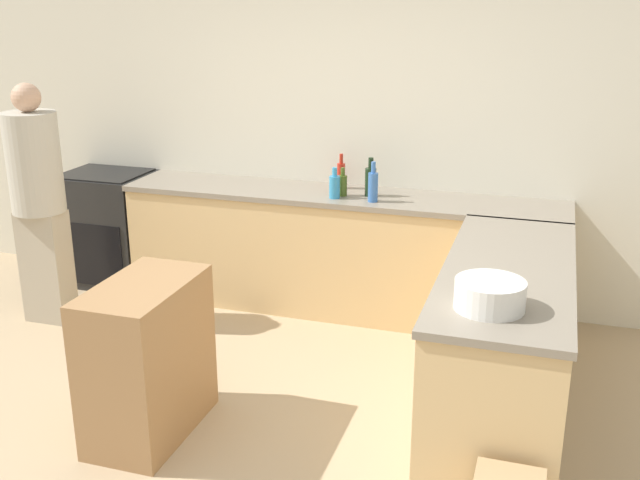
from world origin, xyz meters
The scene contains 13 objects.
ground_plane centered at (0.00, 0.00, 0.00)m, with size 14.00×14.00×0.00m, color tan.
wall_back centered at (0.00, 2.28, 1.35)m, with size 8.00×0.06×2.70m.
counter_back centered at (0.00, 1.96, 0.46)m, with size 3.31×0.62×0.92m.
counter_peninsula centered at (1.31, 0.72, 0.46)m, with size 0.69×1.92×0.92m.
range_oven centered at (-2.01, 1.96, 0.47)m, with size 0.71×0.59×0.94m.
island_table centered at (-0.52, 0.00, 0.44)m, with size 0.44×0.78×0.88m.
mixing_bowl centered at (1.26, 0.11, 0.99)m, with size 0.33×0.33×0.14m.
hot_sauce_bottle centered at (-0.04, 2.10, 1.03)m, with size 0.06×0.06×0.26m.
dish_soap_bottle centered at (0.00, 1.81, 1.01)m, with size 0.08×0.08×0.22m.
water_bottle_blue centered at (0.29, 1.80, 1.04)m, with size 0.07×0.07×0.29m.
olive_oil_bottle centered at (0.04, 1.89, 1.01)m, with size 0.06×0.06×0.21m.
wine_bottle_dark centered at (0.23, 1.95, 1.04)m, with size 0.08×0.08×0.28m.
person_by_range centered at (-2.00, 1.11, 0.95)m, with size 0.37×0.37×1.75m.
Camera 1 is at (1.49, -3.20, 2.33)m, focal length 42.00 mm.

